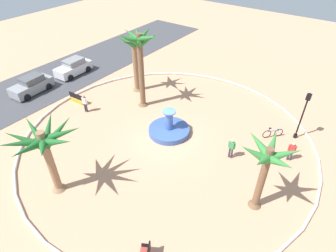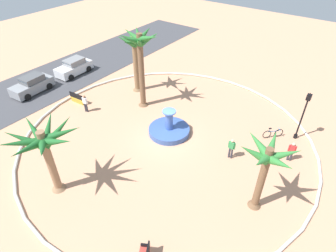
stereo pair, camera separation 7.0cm
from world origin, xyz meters
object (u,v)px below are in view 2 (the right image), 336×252
at_px(person_cyclist_helmet, 292,151).
at_px(person_pedestrian_stroll, 231,148).
at_px(palm_tree_mid_plaza, 135,52).
at_px(palm_tree_near_fountain, 44,144).
at_px(parked_car_leftmost, 32,85).
at_px(palm_tree_far_side, 266,162).
at_px(person_cyclist_photo, 85,103).
at_px(bicycle_red_frame, 273,133).
at_px(bench_west, 78,99).
at_px(parked_car_second, 74,67).
at_px(lamppost, 304,113).
at_px(fountain, 169,130).
at_px(palm_tree_by_curb, 140,51).

relative_size(person_cyclist_helmet, person_pedestrian_stroll, 0.95).
height_order(palm_tree_mid_plaza, person_cyclist_helmet, palm_tree_mid_plaza).
relative_size(palm_tree_near_fountain, parked_car_leftmost, 1.18).
bearing_deg(person_pedestrian_stroll, palm_tree_far_side, -133.91).
relative_size(person_cyclist_photo, person_pedestrian_stroll, 0.98).
relative_size(bicycle_red_frame, person_cyclist_photo, 0.80).
height_order(bench_west, parked_car_second, parked_car_second).
bearing_deg(person_cyclist_helmet, palm_tree_near_fountain, 135.90).
distance_m(lamppost, person_cyclist_photo, 17.66).
height_order(palm_tree_far_side, person_cyclist_photo, palm_tree_far_side).
bearing_deg(bicycle_red_frame, lamppost, -55.69).
bearing_deg(palm_tree_near_fountain, person_cyclist_photo, 38.02).
relative_size(person_pedestrian_stroll, parked_car_second, 0.41).
bearing_deg(person_cyclist_helmet, fountain, 106.00).
xyz_separation_m(lamppost, bicycle_red_frame, (-1.02, 1.49, -2.00)).
height_order(parked_car_leftmost, parked_car_second, same).
bearing_deg(parked_car_leftmost, palm_tree_mid_plaza, -51.59).
xyz_separation_m(palm_tree_by_curb, palm_tree_mid_plaza, (1.75, 2.22, -1.17)).
xyz_separation_m(fountain, lamppost, (5.35, -8.34, 2.07)).
bearing_deg(palm_tree_far_side, person_cyclist_photo, 87.13).
xyz_separation_m(fountain, bicycle_red_frame, (4.33, -6.86, 0.08)).
relative_size(lamppost, person_cyclist_helmet, 2.55).
bearing_deg(palm_tree_mid_plaza, person_pedestrian_stroll, -106.26).
bearing_deg(palm_tree_near_fountain, palm_tree_by_curb, 11.07).
height_order(bench_west, parked_car_leftmost, parked_car_leftmost).
bearing_deg(parked_car_leftmost, bench_west, -74.90).
relative_size(bench_west, person_cyclist_helmet, 1.02).
relative_size(parked_car_leftmost, parked_car_second, 1.01).
distance_m(palm_tree_near_fountain, parked_car_second, 16.86).
distance_m(fountain, bicycle_red_frame, 8.11).
bearing_deg(palm_tree_near_fountain, fountain, -14.35).
bearing_deg(fountain, person_cyclist_photo, 103.59).
relative_size(fountain, person_cyclist_photo, 1.99).
bearing_deg(person_pedestrian_stroll, lamppost, -31.53).
bearing_deg(bicycle_red_frame, palm_tree_mid_plaza, 92.65).
bearing_deg(bicycle_red_frame, parked_car_leftmost, 107.98).
distance_m(palm_tree_mid_plaza, lamppost, 15.11).
distance_m(fountain, parked_car_leftmost, 14.83).
xyz_separation_m(palm_tree_by_curb, parked_car_second, (0.42, 10.14, -4.36)).
relative_size(palm_tree_near_fountain, person_cyclist_helmet, 3.06).
bearing_deg(parked_car_second, parked_car_leftmost, 179.15).
bearing_deg(palm_tree_mid_plaza, bench_west, 149.53).
bearing_deg(palm_tree_by_curb, person_pedestrian_stroll, -100.00).
bearing_deg(palm_tree_far_side, palm_tree_near_fountain, 120.37).
distance_m(bicycle_red_frame, parked_car_leftmost, 22.55).
distance_m(person_cyclist_helmet, person_pedestrian_stroll, 4.15).
xyz_separation_m(bench_west, bicycle_red_frame, (5.59, -16.37, 0.04)).
xyz_separation_m(palm_tree_near_fountain, lamppost, (14.18, -10.60, -1.35)).
bearing_deg(parked_car_leftmost, bicycle_red_frame, -72.02).
height_order(lamppost, parked_car_second, lamppost).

